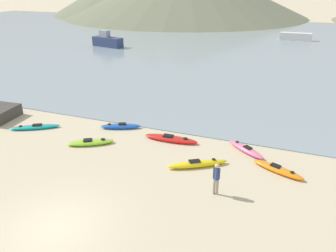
% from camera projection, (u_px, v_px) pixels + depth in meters
% --- Properties ---
extents(ground_plane, '(400.00, 400.00, 0.00)m').
position_uv_depth(ground_plane, '(55.00, 227.00, 13.37)').
color(ground_plane, '#C6B793').
extents(bay_water, '(160.00, 70.00, 0.06)m').
position_uv_depth(bay_water, '(240.00, 43.00, 52.04)').
color(bay_water, gray).
rests_on(bay_water, ground_plane).
extents(kayak_on_sand_0, '(3.47, 0.90, 0.36)m').
position_uv_depth(kayak_on_sand_0, '(171.00, 139.00, 20.51)').
color(kayak_on_sand_0, red).
rests_on(kayak_on_sand_0, ground_plane).
extents(kayak_on_sand_1, '(2.83, 2.06, 0.34)m').
position_uv_depth(kayak_on_sand_1, '(90.00, 142.00, 20.08)').
color(kayak_on_sand_1, '#8CCC2D').
rests_on(kayak_on_sand_1, ground_plane).
extents(kayak_on_sand_2, '(3.15, 2.26, 0.38)m').
position_uv_depth(kayak_on_sand_2, '(197.00, 164.00, 17.68)').
color(kayak_on_sand_2, yellow).
rests_on(kayak_on_sand_2, ground_plane).
extents(kayak_on_sand_3, '(3.14, 2.19, 0.31)m').
position_uv_depth(kayak_on_sand_3, '(35.00, 127.00, 22.20)').
color(kayak_on_sand_3, teal).
rests_on(kayak_on_sand_3, ground_plane).
extents(kayak_on_sand_4, '(2.84, 1.67, 0.36)m').
position_uv_depth(kayak_on_sand_4, '(278.00, 169.00, 17.18)').
color(kayak_on_sand_4, orange).
rests_on(kayak_on_sand_4, ground_plane).
extents(kayak_on_sand_5, '(2.72, 1.56, 0.38)m').
position_uv_depth(kayak_on_sand_5, '(120.00, 126.00, 22.23)').
color(kayak_on_sand_5, blue).
rests_on(kayak_on_sand_5, ground_plane).
extents(kayak_on_sand_6, '(2.50, 2.08, 0.38)m').
position_uv_depth(kayak_on_sand_6, '(246.00, 149.00, 19.20)').
color(kayak_on_sand_6, '#E5668C').
rests_on(kayak_on_sand_6, ground_plane).
extents(person_near_foreground, '(0.33, 0.29, 1.65)m').
position_uv_depth(person_near_foreground, '(216.00, 177.00, 15.08)').
color(person_near_foreground, gray).
rests_on(person_near_foreground, ground_plane).
extents(moored_boat_2, '(5.08, 2.45, 2.35)m').
position_uv_depth(moored_boat_2, '(107.00, 41.00, 49.15)').
color(moored_boat_2, navy).
rests_on(moored_boat_2, bay_water).
extents(moored_boat_3, '(5.01, 1.42, 1.21)m').
position_uv_depth(moored_boat_3, '(296.00, 37.00, 54.40)').
color(moored_boat_3, white).
rests_on(moored_boat_3, bay_water).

